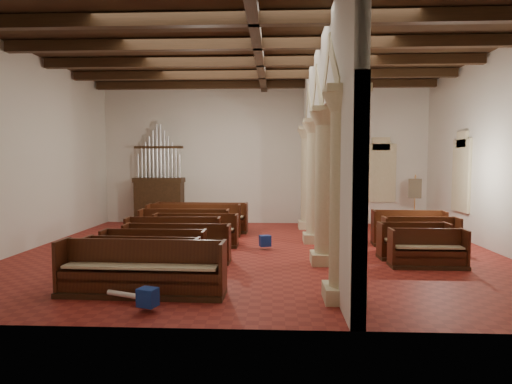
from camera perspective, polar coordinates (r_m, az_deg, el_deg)
The scene contains 32 objects.
floor at distance 12.92m, azimuth 0.38°, elevation -7.91°, with size 14.00×14.00×0.00m, color maroon.
ceiling at distance 13.08m, azimuth 0.39°, elevation 18.77°, with size 14.00×14.00×0.00m, color #332211.
wall_back at distance 18.64m, azimuth 1.10°, elevation 5.03°, with size 14.00×0.02×6.00m, color silver.
wall_front at distance 6.66m, azimuth -1.61°, elevation 6.87°, with size 14.00×0.02×6.00m, color silver.
wall_left at distance 14.69m, azimuth -28.16°, elevation 4.83°, with size 0.02×12.00×6.00m, color silver.
wall_right at distance 14.22m, azimuth 29.97°, elevation 4.81°, with size 0.02×12.00×6.00m, color silver.
ceiling_beams at distance 13.03m, azimuth 0.39°, elevation 18.01°, with size 13.80×11.80×0.30m, color #382112, non-canonical shape.
arcade at distance 12.73m, azimuth 8.59°, elevation 7.99°, with size 0.90×11.90×6.00m.
window_right_b at distance 16.48m, azimuth 25.81°, elevation 1.98°, with size 0.03×1.00×2.20m, color #377B64.
window_back at distance 19.16m, azimuth 16.23°, elevation 2.45°, with size 1.00×0.03×2.20m, color #377B64.
pipe_organ at distance 18.85m, azimuth -12.76°, elevation -0.04°, with size 2.10×0.85×4.40m.
lectern at distance 18.75m, azimuth -10.65°, elevation -2.71°, with size 0.54×0.55×1.20m.
dossal_curtain at distance 18.86m, azimuth 11.77°, elevation -0.65°, with size 1.80×0.07×2.17m.
processional_banner at distance 18.03m, azimuth 20.38°, elevation -2.29°, with size 0.46×0.59×2.17m.
hymnal_box_a at distance 8.07m, azimuth -14.24°, elevation -13.44°, with size 0.33×0.27×0.33m, color navy.
hymnal_box_b at distance 11.00m, azimuth -6.64°, elevation -8.77°, with size 0.28×0.23×0.28m, color navy.
hymnal_box_c at distance 13.14m, azimuth 1.22°, elevation -6.52°, with size 0.33×0.27×0.33m, color navy.
tube_heater_a at distance 8.62m, azimuth -16.57°, elevation -13.06°, with size 0.10×0.10×1.00m, color white.
tube_heater_b at distance 10.27m, azimuth -16.82°, elevation -10.29°, with size 0.10×0.10×1.05m, color white.
nave_pew_0 at distance 9.01m, azimuth -15.02°, elevation -10.95°, with size 3.38×0.84×1.10m.
nave_pew_1 at distance 10.11m, azimuth -15.08°, elevation -9.55°, with size 2.67×0.81×0.97m.
nave_pew_2 at distance 11.11m, azimuth -13.45°, elevation -8.29°, with size 2.60×0.65×0.98m.
nave_pew_3 at distance 11.67m, azimuth -10.46°, elevation -7.59°, with size 2.83×0.70×1.02m.
nave_pew_4 at distance 12.88m, azimuth -10.95°, elevation -6.45°, with size 2.79×0.85×1.05m.
nave_pew_5 at distance 13.72m, azimuth -8.02°, elevation -5.79°, with size 2.67×0.72×1.03m.
nave_pew_6 at distance 14.41m, azimuth -9.51°, elevation -5.24°, with size 2.97×0.81×1.10m.
nave_pew_7 at distance 15.68m, azimuth -8.27°, elevation -4.44°, with size 3.40×0.89×1.14m.
nave_pew_8 at distance 16.41m, azimuth -7.30°, elevation -4.07°, with size 3.53×0.84×1.13m.
aisle_pew_0 at distance 11.78m, azimuth 21.90°, elevation -7.75°, with size 1.90×0.68×0.97m.
aisle_pew_1 at distance 12.63m, azimuth 20.26°, elevation -6.88°, with size 1.91×0.72×1.00m.
aisle_pew_2 at distance 13.46m, azimuth 21.08°, elevation -6.15°, with size 2.17×0.75×1.06m.
aisle_pew_3 at distance 14.56m, azimuth 19.63°, elevation -5.28°, with size 2.29×0.89×1.12m.
Camera 1 is at (0.48, -12.63, 2.67)m, focal length 30.00 mm.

